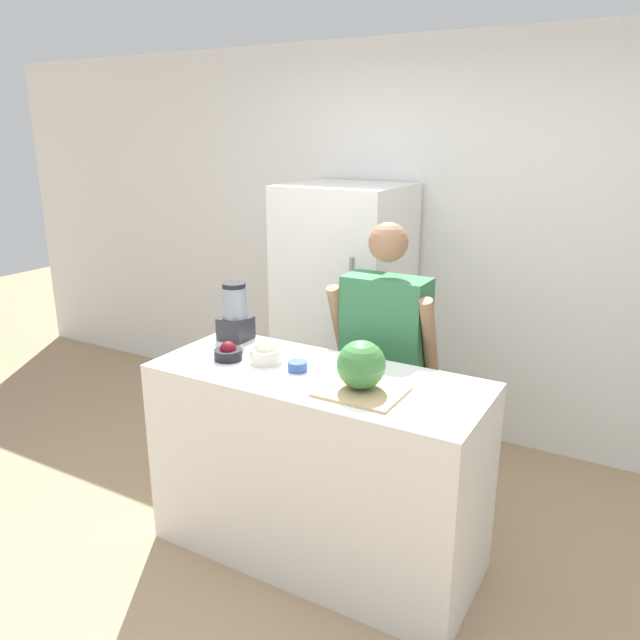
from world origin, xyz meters
TOP-DOWN VIEW (x-y plane):
  - ground_plane at (0.00, 0.00)m, footprint 14.00×14.00m
  - wall_back at (0.00, 1.97)m, footprint 8.00×0.06m
  - counter_island at (0.00, 0.32)m, footprint 1.57×0.64m
  - refrigerator at (-0.51, 1.58)m, footprint 0.76×0.72m
  - person at (0.07, 0.93)m, footprint 0.59×0.26m
  - cutting_board at (0.27, 0.23)m, footprint 0.35×0.29m
  - watermelon at (0.26, 0.25)m, footprint 0.21×0.21m
  - bowl_cherries at (-0.47, 0.27)m, footprint 0.14×0.14m
  - bowl_cream at (-0.28, 0.33)m, footprint 0.15×0.15m
  - bowl_small_blue at (-0.10, 0.31)m, footprint 0.09×0.09m
  - blender at (-0.62, 0.54)m, footprint 0.15×0.15m

SIDE VIEW (x-z plane):
  - ground_plane at x=0.00m, z-range 0.00..0.00m
  - counter_island at x=0.00m, z-range 0.00..0.96m
  - person at x=0.07m, z-range 0.01..1.59m
  - refrigerator at x=-0.51m, z-range 0.00..1.70m
  - cutting_board at x=0.27m, z-range 0.96..0.97m
  - bowl_small_blue at x=-0.10m, z-range 0.96..1.00m
  - bowl_cherries at x=-0.47m, z-range 0.94..1.04m
  - bowl_cream at x=-0.28m, z-range 0.94..1.07m
  - watermelon at x=0.26m, z-range 0.97..1.18m
  - blender at x=-0.62m, z-range 0.94..1.25m
  - wall_back at x=0.00m, z-range 0.00..2.60m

